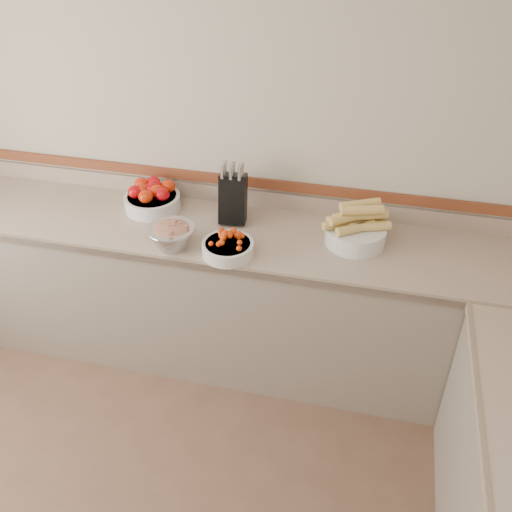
% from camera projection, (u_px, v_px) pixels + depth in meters
% --- Properties ---
extents(back_wall, '(4.00, 0.00, 4.00)m').
position_uv_depth(back_wall, '(222.00, 138.00, 3.16)').
color(back_wall, '#BCB09B').
rests_on(back_wall, ground_plane).
extents(counter_back, '(4.00, 0.65, 1.08)m').
position_uv_depth(counter_back, '(212.00, 292.00, 3.40)').
color(counter_back, gray).
rests_on(counter_back, ground_plane).
extents(knife_block, '(0.17, 0.19, 0.36)m').
position_uv_depth(knife_block, '(233.00, 197.00, 3.14)').
color(knife_block, black).
rests_on(knife_block, counter_back).
extents(tomato_bowl, '(0.32, 0.32, 0.16)m').
position_uv_depth(tomato_bowl, '(152.00, 197.00, 3.28)').
color(tomato_bowl, silver).
rests_on(tomato_bowl, counter_back).
extents(cherry_tomato_bowl, '(0.27, 0.27, 0.15)m').
position_uv_depth(cherry_tomato_bowl, '(228.00, 246.00, 2.91)').
color(cherry_tomato_bowl, silver).
rests_on(cherry_tomato_bowl, counter_back).
extents(corn_bowl, '(0.36, 0.32, 0.24)m').
position_uv_depth(corn_bowl, '(356.00, 229.00, 2.98)').
color(corn_bowl, silver).
rests_on(corn_bowl, counter_back).
extents(rhubarb_bowl, '(0.25, 0.25, 0.14)m').
position_uv_depth(rhubarb_bowl, '(172.00, 235.00, 2.96)').
color(rhubarb_bowl, '#B2B2BA').
rests_on(rhubarb_bowl, counter_back).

